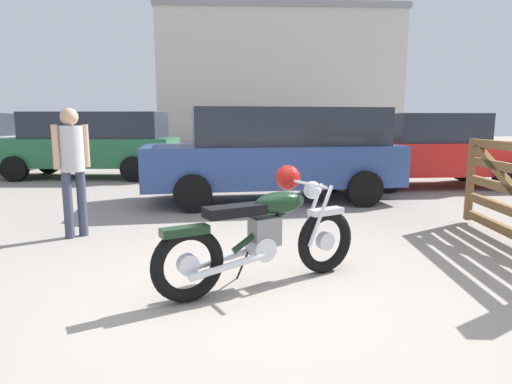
{
  "coord_description": "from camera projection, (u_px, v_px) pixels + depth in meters",
  "views": [
    {
      "loc": [
        -0.19,
        -3.51,
        1.49
      ],
      "look_at": [
        0.06,
        1.59,
        0.66
      ],
      "focal_mm": 30.38,
      "sensor_mm": 36.0,
      "label": 1
    }
  ],
  "objects": [
    {
      "name": "industrial_building",
      "position": [
        277.0,
        77.0,
        39.05
      ],
      "size": [
        20.45,
        9.4,
        21.66
      ],
      "rotation": [
        0.0,
        0.0,
        0.0
      ],
      "color": "beige",
      "rests_on": "ground_plane"
    },
    {
      "name": "ground_plane",
      "position": [
        258.0,
        298.0,
        3.7
      ],
      "size": [
        80.0,
        80.0,
        0.0
      ],
      "primitive_type": "plane",
      "color": "gray"
    },
    {
      "name": "bystander",
      "position": [
        72.0,
        159.0,
        5.51
      ],
      "size": [
        0.37,
        0.33,
        1.66
      ],
      "rotation": [
        0.0,
        0.0,
        5.43
      ],
      "color": "#383D51",
      "rests_on": "ground_plane"
    },
    {
      "name": "pale_sedan_back",
      "position": [
        277.0,
        151.0,
        8.16
      ],
      "size": [
        4.87,
        2.38,
        1.74
      ],
      "rotation": [
        0.0,
        0.0,
        3.26
      ],
      "color": "black",
      "rests_on": "ground_plane"
    },
    {
      "name": "vintage_motorcycle",
      "position": [
        266.0,
        232.0,
        3.95
      ],
      "size": [
        1.9,
        1.13,
        1.07
      ],
      "rotation": [
        0.0,
        0.0,
        0.47
      ],
      "color": "black",
      "rests_on": "ground_plane"
    },
    {
      "name": "blue_hatchback_right",
      "position": [
        430.0,
        150.0,
        9.98
      ],
      "size": [
        4.26,
        2.05,
        1.67
      ],
      "rotation": [
        0.0,
        0.0,
        0.04
      ],
      "color": "black",
      "rests_on": "ground_plane"
    },
    {
      "name": "red_hatchback_near",
      "position": [
        91.0,
        142.0,
        11.61
      ],
      "size": [
        4.8,
        2.2,
        1.74
      ],
      "rotation": [
        0.0,
        0.0,
        3.08
      ],
      "color": "black",
      "rests_on": "ground_plane"
    }
  ]
}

